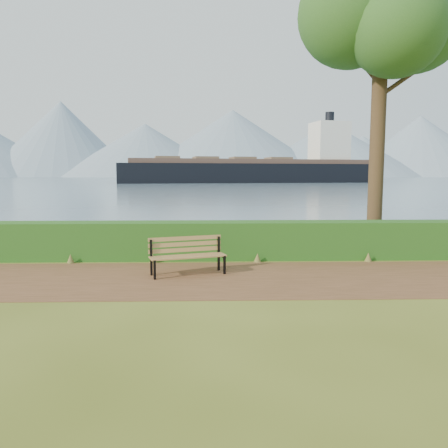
{
  "coord_description": "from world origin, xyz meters",
  "views": [
    {
      "loc": [
        0.42,
        -9.04,
        2.27
      ],
      "look_at": [
        0.71,
        1.2,
        1.1
      ],
      "focal_mm": 35.0,
      "sensor_mm": 36.0,
      "label": 1
    }
  ],
  "objects": [
    {
      "name": "ground",
      "position": [
        0.0,
        0.0,
        0.0
      ],
      "size": [
        140.0,
        140.0,
        0.0
      ],
      "primitive_type": "plane",
      "color": "#485217",
      "rests_on": "ground"
    },
    {
      "name": "path",
      "position": [
        0.0,
        0.3,
        0.01
      ],
      "size": [
        40.0,
        3.4,
        0.01
      ],
      "primitive_type": "cube",
      "color": "#52341C",
      "rests_on": "ground"
    },
    {
      "name": "hedge",
      "position": [
        0.0,
        2.6,
        0.5
      ],
      "size": [
        32.0,
        0.85,
        1.0
      ],
      "primitive_type": "cube",
      "color": "#1C4F16",
      "rests_on": "ground"
    },
    {
      "name": "water",
      "position": [
        0.0,
        260.0,
        0.01
      ],
      "size": [
        700.0,
        510.0,
        0.0
      ],
      "primitive_type": "cube",
      "color": "#42576A",
      "rests_on": "ground"
    },
    {
      "name": "mountains",
      "position": [
        -9.17,
        406.05,
        27.7
      ],
      "size": [
        585.0,
        190.0,
        70.0
      ],
      "color": "gray",
      "rests_on": "ground"
    },
    {
      "name": "bench",
      "position": [
        -0.14,
        0.75,
        0.49
      ],
      "size": [
        1.78,
        0.99,
        0.86
      ],
      "rotation": [
        0.0,
        0.0,
        0.31
      ],
      "color": "black",
      "rests_on": "ground"
    },
    {
      "name": "tree",
      "position": [
        5.51,
        4.43,
        7.23
      ],
      "size": [
        5.06,
        4.23,
        9.73
      ],
      "rotation": [
        0.0,
        0.0,
        -0.26
      ],
      "color": "#352516",
      "rests_on": "ground"
    },
    {
      "name": "cargo_ship",
      "position": [
        13.58,
        110.51,
        3.21
      ],
      "size": [
        71.81,
        24.49,
        21.55
      ],
      "rotation": [
        0.0,
        0.0,
        0.19
      ],
      "color": "black",
      "rests_on": "ground"
    }
  ]
}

